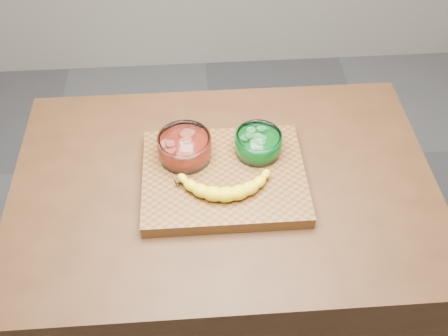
{
  "coord_description": "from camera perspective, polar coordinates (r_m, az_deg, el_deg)",
  "views": [
    {
      "loc": [
        -0.06,
        -0.89,
        1.99
      ],
      "look_at": [
        0.0,
        0.0,
        0.96
      ],
      "focal_mm": 40.0,
      "sensor_mm": 36.0,
      "label": 1
    }
  ],
  "objects": [
    {
      "name": "cutting_board",
      "position": [
        1.39,
        0.0,
        -1.08
      ],
      "size": [
        0.45,
        0.35,
        0.04
      ],
      "primitive_type": "cube",
      "color": "brown",
      "rests_on": "counter"
    },
    {
      "name": "banana",
      "position": [
        1.33,
        0.14,
        -1.98
      ],
      "size": [
        0.29,
        0.13,
        0.04
      ],
      "primitive_type": null,
      "color": "yellow",
      "rests_on": "cutting_board"
    },
    {
      "name": "counter",
      "position": [
        1.78,
        0.0,
        -10.87
      ],
      "size": [
        1.2,
        0.8,
        0.9
      ],
      "primitive_type": "cube",
      "color": "#492A15",
      "rests_on": "ground"
    },
    {
      "name": "bowl_red",
      "position": [
        1.4,
        -4.51,
        2.39
      ],
      "size": [
        0.15,
        0.15,
        0.07
      ],
      "color": "white",
      "rests_on": "cutting_board"
    },
    {
      "name": "bowl_green",
      "position": [
        1.41,
        3.92,
        2.83
      ],
      "size": [
        0.13,
        0.13,
        0.06
      ],
      "color": "white",
      "rests_on": "cutting_board"
    },
    {
      "name": "ground",
      "position": [
        2.18,
        0.0,
        -16.85
      ],
      "size": [
        3.5,
        3.5,
        0.0
      ],
      "primitive_type": "plane",
      "color": "#5B5B60",
      "rests_on": "ground"
    }
  ]
}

